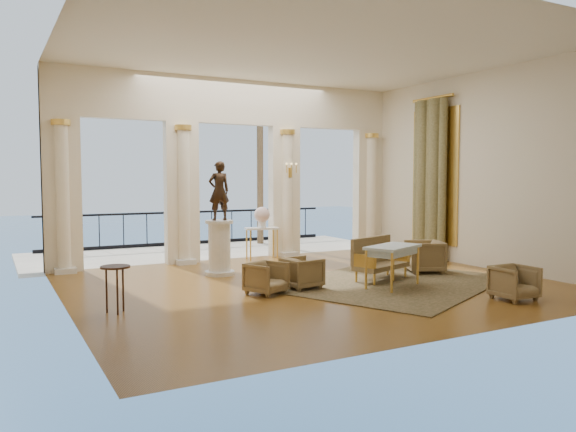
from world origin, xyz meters
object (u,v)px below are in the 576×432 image
pedestal (219,249)px  armchair_d (302,271)px  console_table (262,233)px  side_table (115,273)px  game_table (393,250)px  armchair_b (514,281)px  statue (219,191)px  settee (378,259)px  armchair_c (425,255)px  armchair_a (266,276)px

pedestal → armchair_d: bearing=-68.5°
console_table → side_table: console_table is taller
console_table → pedestal: bearing=-123.6°
game_table → armchair_b: bearing=-81.5°
statue → settee: bearing=144.3°
side_table → pedestal: bearing=42.4°
armchair_d → console_table: bearing=-22.1°
armchair_c → pedestal: 4.44m
armchair_d → settee: bearing=-96.4°
armchair_a → armchair_d: size_ratio=0.97×
armchair_d → settee: (1.78, 0.04, 0.10)m
armchair_b → console_table: console_table is taller
armchair_b → armchair_d: bearing=138.2°
armchair_b → game_table: game_table is taller
armchair_d → pedestal: pedestal is taller
console_table → armchair_c: bearing=-44.9°
armchair_b → console_table: (-1.71, 6.35, 0.34)m
armchair_d → side_table: side_table is taller
armchair_a → statue: statue is taller
settee → pedestal: 3.33m
armchair_c → statue: size_ratio=0.62×
side_table → console_table: bearing=42.7°
armchair_c → console_table: console_table is taller
game_table → settee: bearing=50.2°
armchair_d → side_table: bearing=87.4°
armchair_a → pedestal: pedestal is taller
game_table → armchair_d: bearing=131.8°
game_table → side_table: size_ratio=1.80×
pedestal → side_table: pedestal is taller
armchair_b → console_table: bearing=106.7°
game_table → console_table: console_table is taller
armchair_b → statue: bearing=128.8°
armchair_a → side_table: bearing=158.9°
armchair_a → side_table: side_table is taller
statue → console_table: (1.82, 1.70, -1.13)m
armchair_b → armchair_c: (0.51, 2.79, 0.07)m
armchair_b → pedestal: (-3.52, 4.65, 0.24)m
armchair_c → side_table: 6.69m
game_table → pedestal: 3.70m
console_table → armchair_a: bearing=-101.3°
armchair_a → armchair_c: size_ratio=0.81×
settee → game_table: 0.84m
pedestal → game_table: bearing=-49.8°
statue → armchair_a: bearing=93.3°
pedestal → side_table: (-2.63, -2.40, 0.06)m
game_table → console_table: 4.55m
settee → pedestal: pedestal is taller
armchair_a → statue: (-0.02, 2.22, 1.48)m
armchair_d → statue: statue is taller
settee → console_table: (-0.79, 3.76, 0.24)m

